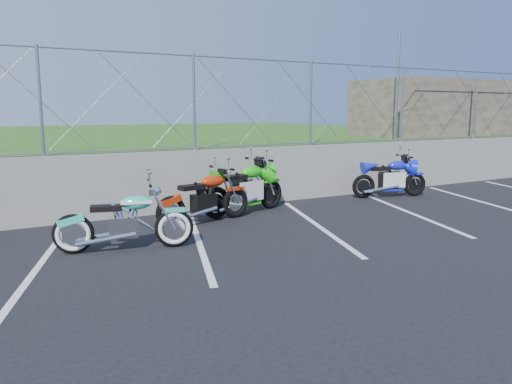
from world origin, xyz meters
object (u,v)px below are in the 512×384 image
sportbike_green (246,190)px  sportbike_blue (391,179)px  cruiser_turquoise (126,223)px  naked_orange (206,200)px

sportbike_green → sportbike_blue: size_ratio=1.10×
cruiser_turquoise → sportbike_green: size_ratio=0.97×
cruiser_turquoise → sportbike_green: 3.32m
cruiser_turquoise → sportbike_blue: cruiser_turquoise is taller
cruiser_turquoise → sportbike_blue: size_ratio=1.07×
sportbike_blue → cruiser_turquoise: bearing=-151.3°
cruiser_turquoise → sportbike_blue: (6.99, 1.56, 0.02)m
sportbike_green → sportbike_blue: sportbike_green is taller
cruiser_turquoise → naked_orange: cruiser_turquoise is taller
naked_orange → sportbike_green: sportbike_green is taller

